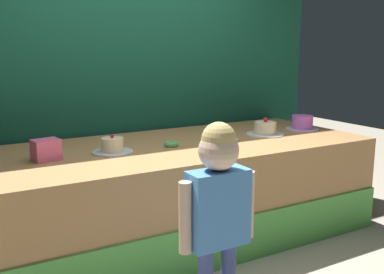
{
  "coord_description": "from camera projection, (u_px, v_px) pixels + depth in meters",
  "views": [
    {
      "loc": [
        -1.61,
        -2.53,
        1.59
      ],
      "look_at": [
        0.08,
        0.4,
        0.91
      ],
      "focal_mm": 42.01,
      "sensor_mm": 36.0,
      "label": 1
    }
  ],
  "objects": [
    {
      "name": "curtain_backdrop",
      "position": [
        130.0,
        67.0,
        4.18
      ],
      "size": [
        4.13,
        0.08,
        2.82
      ],
      "primitive_type": "cube",
      "color": "#144C38",
      "rests_on": "ground_plane"
    },
    {
      "name": "stage_platform",
      "position": [
        168.0,
        193.0,
        3.73
      ],
      "size": [
        3.41,
        1.35,
        0.81
      ],
      "color": "#B27F4C",
      "rests_on": "ground_plane"
    },
    {
      "name": "cake_right",
      "position": [
        265.0,
        129.0,
        4.07
      ],
      "size": [
        0.34,
        0.34,
        0.16
      ],
      "color": "white",
      "rests_on": "stage_platform"
    },
    {
      "name": "cake_center",
      "position": [
        220.0,
        136.0,
        3.85
      ],
      "size": [
        0.31,
        0.31,
        0.09
      ],
      "color": "white",
      "rests_on": "stage_platform"
    },
    {
      "name": "child_figure",
      "position": [
        218.0,
        201.0,
        2.39
      ],
      "size": [
        0.47,
        0.21,
        1.21
      ],
      "color": "#3F4C8C",
      "rests_on": "ground_plane"
    },
    {
      "name": "ground_plane",
      "position": [
        210.0,
        271.0,
        3.24
      ],
      "size": [
        12.0,
        12.0,
        0.0
      ],
      "primitive_type": "plane",
      "color": "#ADA38E"
    },
    {
      "name": "cake_far_right",
      "position": [
        302.0,
        123.0,
        4.33
      ],
      "size": [
        0.32,
        0.32,
        0.14
      ],
      "color": "silver",
      "rests_on": "stage_platform"
    },
    {
      "name": "pink_box",
      "position": [
        46.0,
        150.0,
        3.15
      ],
      "size": [
        0.2,
        0.17,
        0.15
      ],
      "primitive_type": "cube",
      "rotation": [
        0.0,
        0.0,
        0.17
      ],
      "color": "pink",
      "rests_on": "stage_platform"
    },
    {
      "name": "donut",
      "position": [
        171.0,
        144.0,
        3.59
      ],
      "size": [
        0.12,
        0.12,
        0.04
      ],
      "primitive_type": "torus",
      "color": "#59B259",
      "rests_on": "stage_platform"
    },
    {
      "name": "cake_left",
      "position": [
        112.0,
        146.0,
        3.38
      ],
      "size": [
        0.31,
        0.31,
        0.14
      ],
      "color": "silver",
      "rests_on": "stage_platform"
    }
  ]
}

